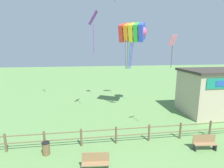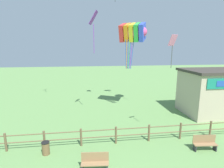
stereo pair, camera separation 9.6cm
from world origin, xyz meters
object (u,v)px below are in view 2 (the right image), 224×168
Objects in this scene: kite_pink_diamond at (172,45)px; trash_bin at (46,148)px; park_bench_near_fence at (95,162)px; kite_purple_streamer at (93,22)px; seaside_building at (218,92)px; park_bench_by_building at (205,143)px; kite_rainbow_parafoil at (133,32)px.

trash_bin is at bearing -173.43° from kite_pink_diamond.
kite_purple_streamer reaches higher than park_bench_near_fence.
park_bench_by_building is (-5.45, -5.95, -1.73)m from seaside_building.
park_bench_by_building is at bearing -70.09° from kite_rainbow_parafoil.
kite_pink_diamond is at bearing 133.46° from park_bench_by_building.
seaside_building is 4.63× the size of park_bench_by_building.
park_bench_near_fence is 12.37m from kite_rainbow_parafoil.
kite_pink_diamond is 0.60× the size of kite_purple_streamer.
kite_purple_streamer is (-12.17, 0.90, 6.46)m from seaside_building.
trash_bin is 0.18× the size of kite_rainbow_parafoil.
kite_pink_diamond reaches higher than seaside_building.
kite_pink_diamond is (-1.72, 1.82, 6.12)m from park_bench_by_building.
seaside_building reaches higher than park_bench_near_fence.
park_bench_by_building is at bearing -45.56° from kite_purple_streamer.
kite_rainbow_parafoil is at bearing 100.70° from kite_pink_diamond.
trash_bin is 0.22× the size of kite_purple_streamer.
park_bench_near_fence is at bearing -114.92° from kite_rainbow_parafoil.
seaside_building is at bearing 28.99° from park_bench_near_fence.
seaside_building is 4.64× the size of park_bench_near_fence.
trash_bin is 0.37× the size of kite_pink_diamond.
trash_bin is at bearing -135.02° from kite_rainbow_parafoil.
kite_purple_streamer is at bearing 175.78° from seaside_building.
trash_bin is (-2.95, 1.84, -0.10)m from park_bench_near_fence.
park_bench_by_building is at bearing -4.96° from trash_bin.
park_bench_by_building is 0.33× the size of kite_rainbow_parafoil.
trash_bin is at bearing -161.79° from seaside_building.
park_bench_by_building is at bearing -132.51° from seaside_building.
trash_bin is (-15.45, -5.08, -1.82)m from seaside_building.
kite_rainbow_parafoil reaches higher than kite_pink_diamond.
kite_rainbow_parafoil is at bearing 44.98° from trash_bin.
park_bench_by_building is 0.42× the size of kite_purple_streamer.
kite_purple_streamer is (-4.99, 5.03, 2.06)m from kite_pink_diamond.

